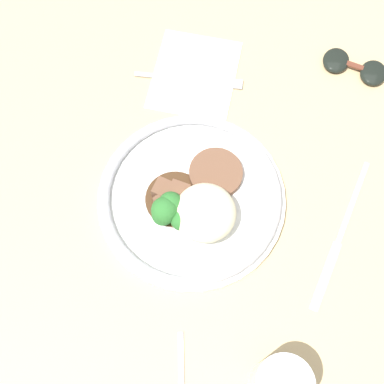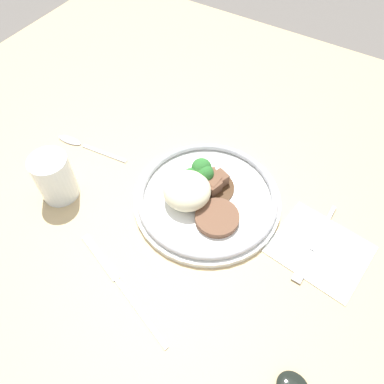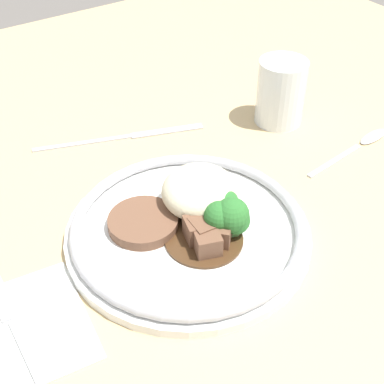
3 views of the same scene
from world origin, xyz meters
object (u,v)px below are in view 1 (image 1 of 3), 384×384
object	(u,v)px
fork	(199,80)
knife	(339,239)
plate	(192,200)
sunglasses	(355,67)

from	to	relation	value
fork	knife	distance (m)	0.32
plate	fork	xyz separation A→B (m)	(-0.20, -0.01, -0.01)
fork	sunglasses	world-z (taller)	sunglasses
knife	plate	bearing A→B (deg)	-79.62
sunglasses	fork	bearing A→B (deg)	-62.15
fork	sunglasses	bearing A→B (deg)	12.03
knife	sunglasses	world-z (taller)	sunglasses
fork	plate	bearing A→B (deg)	-86.34
fork	knife	size ratio (longest dim) A/B	0.76
plate	sunglasses	xyz separation A→B (m)	(-0.25, 0.23, -0.01)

